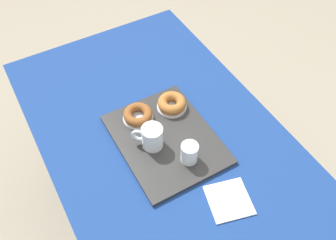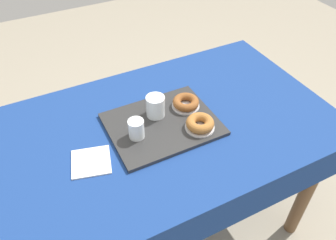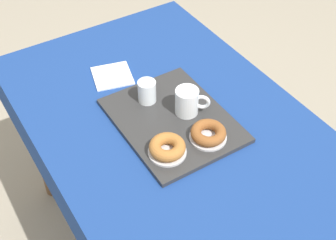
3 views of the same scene
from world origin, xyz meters
The scene contains 10 objects.
ground_plane centered at (0.00, 0.00, 0.00)m, with size 6.00×6.00×0.00m, color gray.
dining_table centered at (0.00, 0.00, 0.66)m, with size 1.35×0.83×0.76m.
serving_tray centered at (-0.03, 0.00, 0.77)m, with size 0.42×0.34×0.02m, color #2D2D2D.
tea_mug_left centered at (-0.03, 0.06, 0.81)m, with size 0.09×0.10×0.09m.
water_glass_near centered at (-0.15, -0.02, 0.81)m, with size 0.06×0.06×0.08m.
donut_plate_left centered at (0.09, -0.09, 0.78)m, with size 0.12×0.12×0.01m, color silver.
sugar_donut_left centered at (0.09, -0.09, 0.80)m, with size 0.11×0.11×0.04m, color #A3662D.
donut_plate_right centered at (0.10, 0.05, 0.78)m, with size 0.12×0.12×0.01m, color silver.
sugar_donut_right centered at (0.10, 0.05, 0.80)m, with size 0.11×0.11×0.03m, color brown.
paper_napkin centered at (-0.34, -0.06, 0.76)m, with size 0.14×0.13×0.01m, color white.
Camera 1 is at (-0.74, 0.40, 1.87)m, focal length 40.26 mm.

